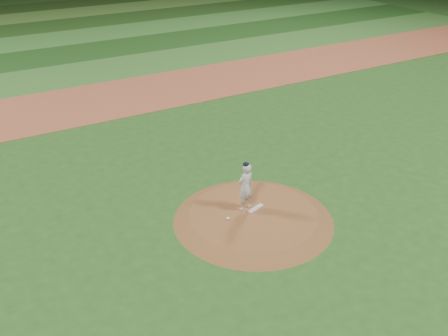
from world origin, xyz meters
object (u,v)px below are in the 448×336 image
object	(u,v)px
pitchers_mound	(253,217)
pitching_rubber	(256,208)
rosin_bag	(228,218)
pitcher_on_mound	(246,187)

from	to	relation	value
pitchers_mound	pitching_rubber	distance (m)	0.35
pitchers_mound	rosin_bag	world-z (taller)	rosin_bag
rosin_bag	pitcher_on_mound	distance (m)	1.23
pitcher_on_mound	pitching_rubber	bearing A→B (deg)	-31.39
pitching_rubber	pitcher_on_mound	size ratio (longest dim) A/B	0.38
pitcher_on_mound	pitchers_mound	bearing A→B (deg)	-79.07
pitchers_mound	pitching_rubber	size ratio (longest dim) A/B	8.05
pitchers_mound	pitcher_on_mound	world-z (taller)	pitcher_on_mound
pitching_rubber	rosin_bag	bearing A→B (deg)	165.83
pitchers_mound	pitcher_on_mound	size ratio (longest dim) A/B	3.03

